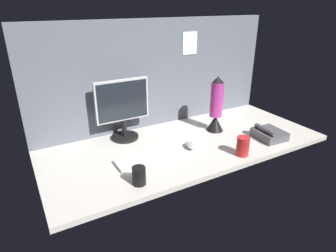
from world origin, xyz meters
TOP-DOWN VIEW (x-y plane):
  - ground_plane at (0.00, 0.00)cm, footprint 180.00×80.00cm
  - cubicle_wall_back at (0.03, 37.50)cm, footprint 180.00×5.50cm
  - monitor at (-31.58, 25.10)cm, footprint 35.55×18.00cm
  - keyboard at (-31.22, -9.22)cm, footprint 37.07×13.21cm
  - mouse at (-1.48, -8.74)cm, footprint 7.80×10.69cm
  - mug_red_plastic at (20.61, -31.67)cm, footprint 7.53×7.53cm
  - mug_black_travel at (-45.13, -28.94)cm, footprint 6.90×6.90cm
  - lava_lamp at (28.99, 5.52)cm, footprint 11.91×11.91cm
  - desk_phone at (52.03, -23.05)cm, footprint 18.30×20.15cm

SIDE VIEW (x-z plane):
  - ground_plane at x=0.00cm, z-range -3.00..0.00cm
  - keyboard at x=-31.22cm, z-range 0.00..2.00cm
  - mouse at x=-1.48cm, z-range 0.00..3.40cm
  - desk_phone at x=52.03cm, z-range -1.21..7.59cm
  - mug_black_travel at x=-45.13cm, z-range 0.00..9.49cm
  - mug_red_plastic at x=20.61cm, z-range 0.00..11.71cm
  - lava_lamp at x=28.99cm, z-range -3.14..35.83cm
  - monitor at x=-31.58cm, z-range 1.54..41.38cm
  - cubicle_wall_back at x=0.03cm, z-range 0.02..74.51cm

